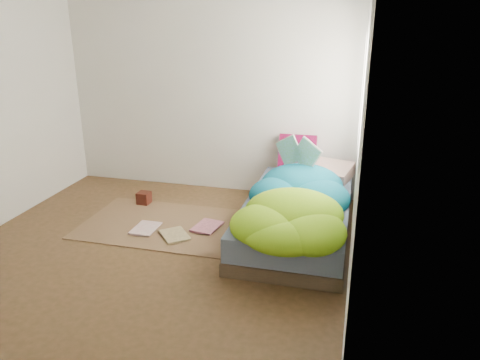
# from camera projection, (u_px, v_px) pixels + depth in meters

# --- Properties ---
(ground) EXTENTS (3.50, 3.50, 0.00)m
(ground) POSITION_uv_depth(u_px,v_px,m) (153.00, 251.00, 4.29)
(ground) COLOR #44331A
(ground) RESTS_ON ground
(room_walls) EXTENTS (3.54, 3.54, 2.62)m
(room_walls) POSITION_uv_depth(u_px,v_px,m) (142.00, 70.00, 3.75)
(room_walls) COLOR silver
(room_walls) RESTS_ON ground
(bed) EXTENTS (1.00, 2.00, 0.34)m
(bed) POSITION_uv_depth(u_px,v_px,m) (297.00, 217.00, 4.60)
(bed) COLOR #3B2F20
(bed) RESTS_ON ground
(duvet) EXTENTS (0.96, 1.84, 0.34)m
(duvet) POSITION_uv_depth(u_px,v_px,m) (295.00, 192.00, 4.29)
(duvet) COLOR #075C79
(duvet) RESTS_ON bed
(rug) EXTENTS (1.60, 1.10, 0.01)m
(rug) POSITION_uv_depth(u_px,v_px,m) (162.00, 224.00, 4.82)
(rug) COLOR brown
(rug) RESTS_ON ground
(pillow_floral) EXTENTS (0.70, 0.54, 0.14)m
(pillow_floral) POSITION_uv_depth(u_px,v_px,m) (323.00, 171.00, 5.20)
(pillow_floral) COLOR beige
(pillow_floral) RESTS_ON bed
(pillow_magenta) EXTENTS (0.43, 0.15, 0.42)m
(pillow_magenta) POSITION_uv_depth(u_px,v_px,m) (297.00, 153.00, 5.34)
(pillow_magenta) COLOR #460427
(pillow_magenta) RESTS_ON bed
(open_book) EXTENTS (0.43, 0.26, 0.26)m
(open_book) POSITION_uv_depth(u_px,v_px,m) (298.00, 143.00, 4.76)
(open_book) COLOR #2A812E
(open_book) RESTS_ON duvet
(wooden_box) EXTENTS (0.14, 0.14, 0.13)m
(wooden_box) POSITION_uv_depth(u_px,v_px,m) (144.00, 198.00, 5.32)
(wooden_box) COLOR #391A0D
(wooden_box) RESTS_ON rug
(floor_book_a) EXTENTS (0.23, 0.32, 0.02)m
(floor_book_a) POSITION_uv_depth(u_px,v_px,m) (135.00, 227.00, 4.71)
(floor_book_a) COLOR silver
(floor_book_a) RESTS_ON rug
(floor_book_b) EXTENTS (0.29, 0.36, 0.03)m
(floor_book_b) POSITION_uv_depth(u_px,v_px,m) (197.00, 225.00, 4.76)
(floor_book_b) COLOR #D07894
(floor_book_b) RESTS_ON rug
(floor_book_c) EXTENTS (0.38, 0.39, 0.02)m
(floor_book_c) POSITION_uv_depth(u_px,v_px,m) (163.00, 238.00, 4.49)
(floor_book_c) COLOR tan
(floor_book_c) RESTS_ON rug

